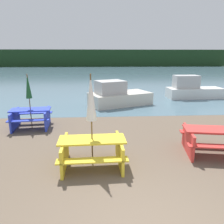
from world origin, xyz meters
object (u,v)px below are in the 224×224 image
(picnic_table_red, at_px, (212,139))
(boat, at_px, (118,96))
(picnic_table_yellow, at_px, (92,149))
(picnic_table_blue, at_px, (31,116))
(umbrella_white, at_px, (91,98))
(boat_second, at_px, (192,90))
(umbrella_darkgreen, at_px, (28,87))

(picnic_table_red, xyz_separation_m, boat, (-2.25, 6.68, 0.06))
(boat, bearing_deg, picnic_table_yellow, -122.15)
(boat, bearing_deg, picnic_table_blue, -156.60)
(umbrella_white, distance_m, boat, 7.42)
(picnic_table_yellow, distance_m, picnic_table_blue, 4.17)
(picnic_table_yellow, distance_m, picnic_table_red, 3.56)
(boat_second, bearing_deg, umbrella_darkgreen, -149.95)
(umbrella_darkgreen, bearing_deg, picnic_table_yellow, -52.14)
(umbrella_white, xyz_separation_m, boat_second, (6.49, 9.00, -1.27))
(boat, bearing_deg, umbrella_darkgreen, -156.60)
(picnic_table_red, bearing_deg, umbrella_darkgreen, 155.49)
(picnic_table_blue, relative_size, boat, 0.43)
(picnic_table_blue, relative_size, umbrella_white, 0.69)
(picnic_table_red, relative_size, picnic_table_blue, 1.11)
(umbrella_white, bearing_deg, umbrella_darkgreen, 127.86)
(umbrella_darkgreen, distance_m, boat, 5.58)
(boat_second, bearing_deg, picnic_table_blue, -149.95)
(picnic_table_yellow, bearing_deg, umbrella_white, -75.96)
(picnic_table_blue, xyz_separation_m, umbrella_darkgreen, (0.00, 0.00, 1.20))
(picnic_table_blue, distance_m, umbrella_darkgreen, 1.20)
(picnic_table_yellow, relative_size, umbrella_white, 0.73)
(picnic_table_red, height_order, picnic_table_blue, picnic_table_red)
(picnic_table_yellow, height_order, umbrella_darkgreen, umbrella_darkgreen)
(picnic_table_blue, xyz_separation_m, boat_second, (9.05, 5.71, 0.10))
(umbrella_darkgreen, relative_size, boat, 0.55)
(picnic_table_yellow, distance_m, umbrella_white, 1.37)
(picnic_table_red, distance_m, boat_second, 8.99)
(picnic_table_yellow, bearing_deg, boat, 79.96)
(umbrella_darkgreen, distance_m, umbrella_white, 4.17)
(picnic_table_red, xyz_separation_m, umbrella_darkgreen, (-6.09, 2.77, 1.19))
(umbrella_white, height_order, boat_second, umbrella_white)
(picnic_table_yellow, distance_m, boat, 7.31)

